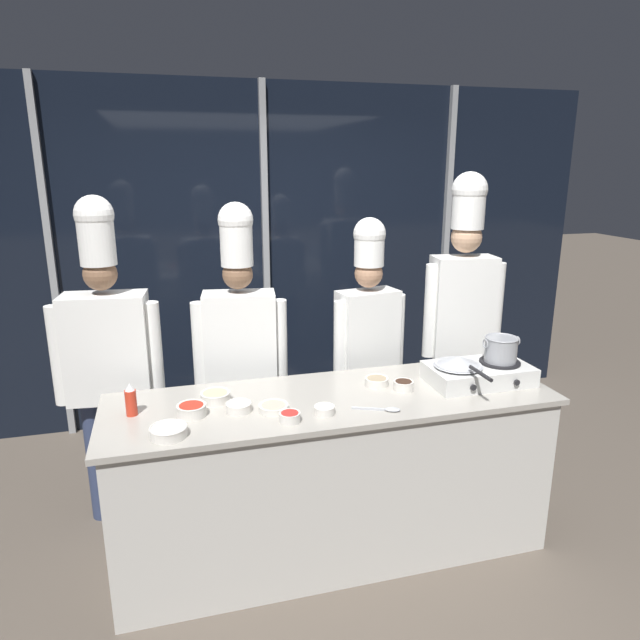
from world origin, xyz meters
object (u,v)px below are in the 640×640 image
Objects in this scene: prep_bowl_bell_pepper at (290,416)px; prep_bowl_onion at (168,431)px; portable_stove at (478,373)px; prep_bowl_soy_glaze at (403,385)px; stock_pot at (501,349)px; prep_bowl_rice at (324,409)px; prep_bowl_chili_flakes at (191,409)px; chef_pastry at (462,301)px; prep_bowl_ginger at (215,396)px; serving_spoon_slotted at (386,409)px; chef_head at (108,348)px; prep_bowl_mushrooms at (377,381)px; prep_bowl_shrimp at (274,407)px; chef_sous at (240,340)px; chef_line at (367,334)px; squeeze_bottle_chili at (131,400)px; frying_pan at (459,361)px; prep_bowl_garlic at (239,406)px.

prep_bowl_bell_pepper is 0.61× the size of prep_bowl_onion.
prep_bowl_soy_glaze is (-0.44, 0.01, -0.02)m from portable_stove.
prep_bowl_rice is at bearing -170.86° from stock_pot.
chef_pastry reaches higher than prep_bowl_chili_flakes.
prep_bowl_ginger is 0.87m from serving_spoon_slotted.
chef_head is at bearing 135.62° from prep_bowl_ginger.
prep_bowl_soy_glaze reaches higher than prep_bowl_mushrooms.
prep_bowl_shrimp is 1.10m from chef_head.
stock_pot is at bearing 162.55° from chef_sous.
prep_bowl_chili_flakes is at bearing 166.44° from prep_bowl_rice.
portable_stove is 0.95m from prep_bowl_rice.
chef_line is 0.87× the size of chef_pastry.
prep_bowl_onion reaches higher than serving_spoon_slotted.
serving_spoon_slotted is at bearing -13.11° from squeeze_bottle_chili.
prep_bowl_shrimp is at bearing -176.34° from frying_pan.
frying_pan is 0.26× the size of chef_line.
chef_sous is 0.92× the size of chef_pastry.
portable_stove is at bearing 168.09° from chef_head.
prep_bowl_rice is at bearing 117.74° from chef_sous.
prep_bowl_garlic is 0.38m from prep_bowl_onion.
prep_bowl_shrimp is at bearing -163.72° from prep_bowl_mushrooms.
prep_bowl_chili_flakes reaches higher than serving_spoon_slotted.
serving_spoon_slotted is at bearing -22.57° from prep_bowl_ginger.
frying_pan is 1.56m from prep_bowl_onion.
chef_sous is at bearing 69.02° from prep_bowl_ginger.
prep_bowl_bell_pepper is 0.28m from prep_bowl_garlic.
squeeze_bottle_chili reaches higher than prep_bowl_mushrooms.
frying_pan is 2.75× the size of prep_bowl_onion.
stock_pot is at bearing -8.84° from prep_bowl_mushrooms.
chef_sous reaches higher than prep_bowl_bell_pepper.
squeeze_bottle_chili is 1.28× the size of prep_bowl_garlic.
squeeze_bottle_chili is at bearing 165.32° from prep_bowl_rice.
chef_head is at bearing 159.05° from prep_bowl_mushrooms.
prep_bowl_shrimp is (-1.30, -0.07, -0.17)m from stock_pot.
prep_bowl_chili_flakes is 1.95m from chef_pastry.
prep_bowl_onion is at bearing -172.71° from portable_stove.
squeeze_bottle_chili is 0.33m from prep_bowl_onion.
prep_bowl_chili_flakes is 0.93× the size of prep_bowl_ginger.
prep_bowl_onion is (0.17, -0.28, -0.05)m from squeeze_bottle_chili.
portable_stove is at bearing 1.38° from prep_bowl_garlic.
chef_pastry reaches higher than chef_head.
chef_head is (-0.81, 0.72, 0.15)m from prep_bowl_shrimp.
prep_bowl_soy_glaze is 0.53m from prep_bowl_rice.
stock_pot is 1.34× the size of prep_bowl_ginger.
prep_bowl_mushrooms is (-0.12, 0.10, -0.00)m from prep_bowl_soy_glaze.
chef_sous is at bearing 152.23° from portable_stove.
prep_bowl_mushrooms is (1.00, 0.13, -0.01)m from prep_bowl_chili_flakes.
portable_stove is 1.40m from chef_sous.
squeeze_bottle_chili is at bearing 162.87° from prep_bowl_chili_flakes.
portable_stove is 0.67m from serving_spoon_slotted.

